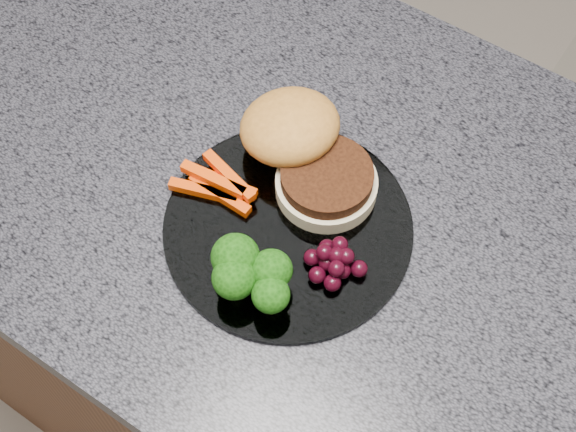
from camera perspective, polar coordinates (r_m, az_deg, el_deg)
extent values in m
cube|color=brown|center=(1.28, 2.39, -10.34)|extent=(1.20, 0.60, 0.86)
cube|color=#494852|center=(0.87, 3.46, -0.12)|extent=(1.20, 0.60, 0.04)
cylinder|color=white|center=(0.83, 0.00, -0.80)|extent=(0.26, 0.26, 0.01)
cylinder|color=beige|center=(0.84, 2.74, 2.19)|extent=(0.14, 0.14, 0.02)
cylinder|color=#3F1D0C|center=(0.83, 2.79, 2.85)|extent=(0.12, 0.12, 0.02)
ellipsoid|color=#C78131|center=(0.86, 0.12, 6.10)|extent=(0.14, 0.14, 0.06)
cube|color=#F44404|center=(0.85, -4.58, 2.39)|extent=(0.08, 0.02, 0.01)
cube|color=#F44404|center=(0.85, -4.86, 1.53)|extent=(0.08, 0.01, 0.01)
cube|color=#F44404|center=(0.85, -6.02, 1.77)|extent=(0.08, 0.03, 0.01)
cube|color=#F44404|center=(0.85, -4.20, 2.86)|extent=(0.08, 0.03, 0.01)
cube|color=#F44404|center=(0.85, -5.32, 2.60)|extent=(0.08, 0.02, 0.01)
cylinder|color=#568530|center=(0.80, -3.65, -3.77)|extent=(0.02, 0.02, 0.02)
ellipsoid|color=#0F3907|center=(0.77, -3.76, -2.93)|extent=(0.05, 0.05, 0.04)
cylinder|color=#568530|center=(0.79, -1.16, -4.60)|extent=(0.01, 0.01, 0.02)
ellipsoid|color=#0F3907|center=(0.77, -1.19, -3.84)|extent=(0.04, 0.04, 0.04)
cylinder|color=#568530|center=(0.79, -3.74, -5.18)|extent=(0.02, 0.02, 0.02)
ellipsoid|color=#0F3907|center=(0.77, -3.84, -4.42)|extent=(0.04, 0.04, 0.04)
cylinder|color=#568530|center=(0.78, -1.20, -6.29)|extent=(0.01, 0.01, 0.02)
ellipsoid|color=#0F3907|center=(0.76, -1.23, -5.61)|extent=(0.04, 0.04, 0.03)
sphere|color=black|center=(0.80, 2.78, -3.34)|extent=(0.02, 0.02, 0.02)
sphere|color=black|center=(0.80, 3.86, -3.89)|extent=(0.02, 0.02, 0.02)
sphere|color=black|center=(0.81, 4.15, -2.87)|extent=(0.02, 0.02, 0.02)
sphere|color=black|center=(0.81, 2.80, -2.26)|extent=(0.02, 0.02, 0.02)
sphere|color=black|center=(0.80, 1.72, -2.97)|extent=(0.02, 0.02, 0.02)
sphere|color=black|center=(0.79, 2.09, -4.22)|extent=(0.02, 0.02, 0.02)
sphere|color=black|center=(0.79, 3.18, -4.78)|extent=(0.02, 0.02, 0.02)
sphere|color=black|center=(0.80, 5.08, -3.76)|extent=(0.02, 0.02, 0.02)
sphere|color=black|center=(0.79, 3.48, -2.81)|extent=(0.02, 0.02, 0.02)
sphere|color=black|center=(0.79, 2.61, -2.59)|extent=(0.02, 0.02, 0.02)
sphere|color=black|center=(0.78, 3.46, -3.75)|extent=(0.02, 0.02, 0.02)
sphere|color=black|center=(0.80, 3.70, -2.04)|extent=(0.02, 0.02, 0.02)
sphere|color=black|center=(0.79, 4.15, -2.86)|extent=(0.02, 0.02, 0.02)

